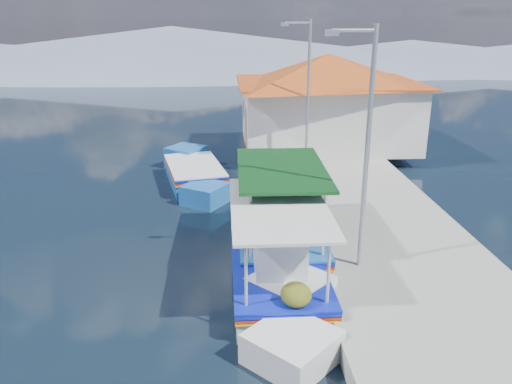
{
  "coord_description": "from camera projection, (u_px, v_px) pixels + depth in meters",
  "views": [
    {
      "loc": [
        1.15,
        -9.88,
        6.72
      ],
      "look_at": [
        2.14,
        5.63,
        1.3
      ],
      "focal_mm": 36.16,
      "sensor_mm": 36.0,
      "label": 1
    }
  ],
  "objects": [
    {
      "name": "bollards",
      "position": [
        309.0,
        214.0,
        16.42
      ],
      "size": [
        0.2,
        17.2,
        0.3
      ],
      "color": "#A5A8AD",
      "rests_on": "quay"
    },
    {
      "name": "ground",
      "position": [
        176.0,
        332.0,
        11.46
      ],
      "size": [
        160.0,
        160.0,
        0.0
      ],
      "primitive_type": "plane",
      "color": "black",
      "rests_on": "ground"
    },
    {
      "name": "quay",
      "position": [
        366.0,
        215.0,
        17.38
      ],
      "size": [
        5.0,
        44.0,
        0.5
      ],
      "primitive_type": "cube",
      "color": "gray",
      "rests_on": "ground"
    },
    {
      "name": "lamp_post_near",
      "position": [
        364.0,
        139.0,
        12.35
      ],
      "size": [
        1.21,
        0.14,
        6.0
      ],
      "color": "#A5A8AD",
      "rests_on": "quay"
    },
    {
      "name": "caique_blue_hull",
      "position": [
        195.0,
        175.0,
        21.4
      ],
      "size": [
        2.98,
        6.81,
        1.24
      ],
      "rotation": [
        0.0,
        0.0,
        -0.21
      ],
      "color": "#1B5BA6",
      "rests_on": "ground"
    },
    {
      "name": "harbor_building",
      "position": [
        327.0,
        98.0,
        25.05
      ],
      "size": [
        10.49,
        10.49,
        4.4
      ],
      "color": "silver",
      "rests_on": "quay"
    },
    {
      "name": "main_caique",
      "position": [
        278.0,
        272.0,
        13.05
      ],
      "size": [
        2.36,
        7.89,
        2.6
      ],
      "rotation": [
        0.0,
        0.0,
        0.0
      ],
      "color": "silver",
      "rests_on": "ground"
    },
    {
      "name": "caique_green_canopy",
      "position": [
        280.0,
        240.0,
        15.07
      ],
      "size": [
        2.49,
        7.94,
        2.97
      ],
      "rotation": [
        0.0,
        0.0,
        0.02
      ],
      "color": "silver",
      "rests_on": "ground"
    },
    {
      "name": "mountain_ridge",
      "position": [
        266.0,
        53.0,
        63.95
      ],
      "size": [
        171.4,
        96.0,
        5.5
      ],
      "color": "slate",
      "rests_on": "ground"
    },
    {
      "name": "lamp_post_far",
      "position": [
        306.0,
        88.0,
        20.83
      ],
      "size": [
        1.21,
        0.14,
        6.0
      ],
      "color": "#A5A8AD",
      "rests_on": "quay"
    }
  ]
}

